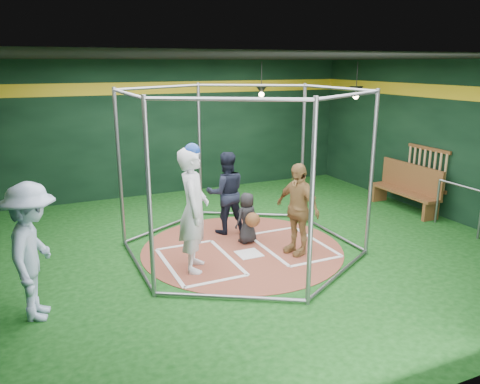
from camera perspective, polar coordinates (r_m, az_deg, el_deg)
name	(u,v)px	position (r m, az deg, el deg)	size (l,w,h in m)	color
room_shell	(242,158)	(8.44, 0.26, 4.13)	(10.10, 9.10, 3.53)	#0D3A0E
clay_disc	(242,249)	(8.95, 0.27, -6.93)	(3.80, 3.80, 0.01)	brown
home_plate	(249,254)	(8.69, 1.10, -7.54)	(0.43, 0.43, 0.01)	white
batter_box_left	(199,261)	(8.40, -4.98, -8.44)	(1.17, 1.77, 0.01)	white
batter_box_right	(292,245)	(9.15, 6.38, -6.43)	(1.17, 1.77, 0.01)	white
batting_cage	(242,172)	(8.49, 0.28, 2.44)	(4.05, 4.67, 3.00)	gray
bat_rack	(427,168)	(11.77, 21.80, 2.75)	(0.07, 1.25, 0.98)	brown
pendant_lamp_near	(261,90)	(12.49, 2.63, 12.35)	(0.34, 0.34, 0.90)	black
pendant_lamp_far	(356,91)	(12.11, 13.97, 11.83)	(0.34, 0.34, 0.90)	black
batter_figure	(194,209)	(7.78, -5.67, -2.05)	(0.75, 0.90, 2.17)	silver
visitor_leopard	(297,209)	(8.54, 7.00, -2.06)	(0.99, 0.41, 1.70)	tan
catcher_figure	(248,218)	(9.05, 0.94, -3.20)	(0.56, 0.61, 1.00)	black
umpire	(226,193)	(9.53, -1.72, -0.09)	(0.82, 0.64, 1.69)	black
bystander_blue	(33,252)	(6.92, -23.89, -6.70)	(1.24, 0.71, 1.92)	#ABC1E2
dugout_bench	(407,187)	(11.84, 19.74, 0.62)	(0.44, 1.90, 1.11)	brown
steel_railing	(459,200)	(10.74, 25.14, -0.88)	(0.05, 1.15, 0.99)	slate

